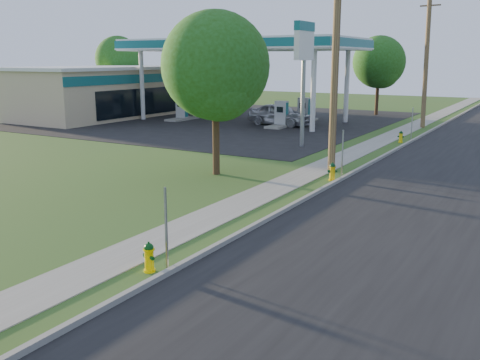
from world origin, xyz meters
name	(u,v)px	position (x,y,z in m)	size (l,w,h in m)	color
ground_plane	(5,347)	(0.00, 0.00, 0.00)	(140.00, 140.00, 0.00)	#345B24
road	(409,231)	(4.50, 10.00, 0.01)	(8.00, 120.00, 0.02)	black
curb	(284,210)	(0.50, 10.00, 0.07)	(0.15, 120.00, 0.15)	gray
sidewalk	(238,204)	(-1.25, 10.00, 0.01)	(1.50, 120.00, 0.03)	gray
forecourt	(221,119)	(-16.00, 32.00, 0.01)	(26.00, 28.00, 0.02)	black
utility_pole_mid	(335,57)	(-0.60, 17.00, 4.95)	(1.40, 0.32, 9.80)	brown
utility_pole_far	(426,60)	(-0.60, 35.00, 4.80)	(1.40, 0.32, 9.50)	brown
sign_post_near	(166,229)	(0.25, 4.20, 1.00)	(0.05, 0.04, 2.00)	gray
sign_post_mid	(342,154)	(0.25, 16.00, 1.00)	(0.05, 0.04, 2.00)	gray
sign_post_far	(412,124)	(0.25, 28.20, 1.00)	(0.05, 0.04, 2.00)	gray
gas_canopy	(242,46)	(-14.00, 32.00, 5.90)	(18.18, 9.18, 6.40)	silver
fuel_pump_nw	(182,111)	(-18.50, 30.00, 0.72)	(1.20, 3.20, 1.90)	gray
fuel_pump_ne	(281,117)	(-9.50, 30.00, 0.72)	(1.20, 3.20, 1.90)	gray
fuel_pump_sw	(209,108)	(-18.50, 34.00, 0.72)	(1.20, 3.20, 1.90)	gray
fuel_pump_se	(304,113)	(-9.50, 34.00, 0.72)	(1.20, 3.20, 1.90)	gray
convenience_store	(120,90)	(-26.98, 32.00, 2.13)	(10.40, 22.40, 4.25)	tan
price_pylon	(304,48)	(-4.50, 22.50, 5.43)	(0.34, 2.04, 6.85)	gray
tree_verge	(216,70)	(-4.53, 13.74, 4.42)	(4.53, 4.53, 6.86)	#382818
tree_lot	(380,64)	(-6.00, 42.15, 4.44)	(4.55, 4.55, 6.90)	#382818
tree_back	(118,61)	(-33.21, 38.60, 4.71)	(4.83, 4.83, 7.32)	#382818
hydrant_near	(149,257)	(-0.02, 3.87, 0.36)	(0.38, 0.34, 0.74)	#FFD600
hydrant_mid	(332,172)	(0.15, 15.18, 0.37)	(0.39, 0.35, 0.76)	#E0B10D
hydrant_far	(401,137)	(-0.05, 26.90, 0.35)	(0.37, 0.33, 0.71)	yellow
car_silver	(280,114)	(-10.05, 30.82, 0.83)	(1.96, 4.88, 1.66)	#A2A4A9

